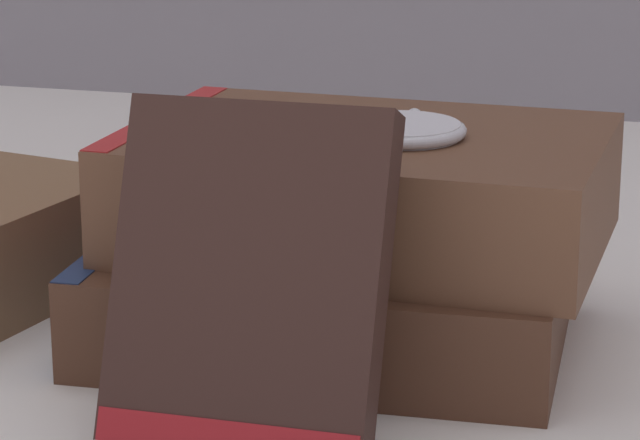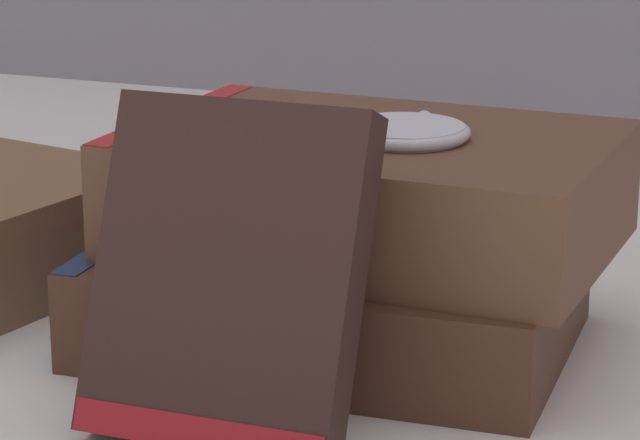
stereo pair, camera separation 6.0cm
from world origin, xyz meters
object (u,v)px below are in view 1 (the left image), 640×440
book_flat_bottom (318,296)px  pocket_watch (401,130)px  book_leaning_front (249,292)px  reading_glasses (221,241)px  book_flat_top (354,187)px

book_flat_bottom → pocket_watch: 0.08m
book_leaning_front → reading_glasses: bearing=111.5°
book_flat_bottom → book_flat_top: 0.05m
reading_glasses → pocket_watch: bearing=-58.1°
book_flat_top → book_leaning_front: (-0.01, -0.11, -0.01)m
book_leaning_front → reading_glasses: 0.25m
pocket_watch → book_leaning_front: bearing=-106.2°
pocket_watch → reading_glasses: bearing=135.7°
book_leaning_front → book_flat_bottom: bearing=91.3°
reading_glasses → book_flat_top: bearing=-62.2°
book_flat_top → reading_glasses: bearing=133.5°
book_flat_bottom → pocket_watch: size_ratio=3.53×
pocket_watch → reading_glasses: pocket_watch is taller
book_flat_top → book_leaning_front: size_ratio=1.64×
book_flat_bottom → book_leaning_front: 0.11m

